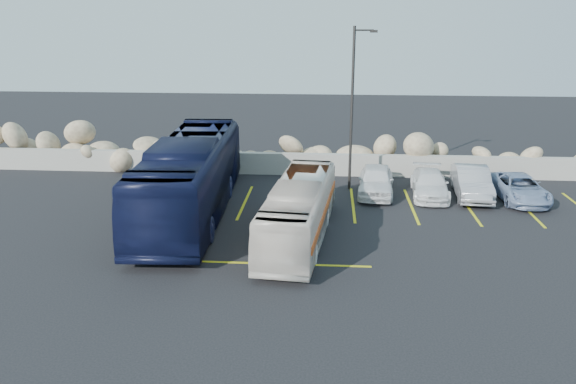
# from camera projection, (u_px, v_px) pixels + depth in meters

# --- Properties ---
(ground) EXTENTS (90.00, 90.00, 0.00)m
(ground) POSITION_uv_depth(u_px,v_px,m) (286.00, 267.00, 19.80)
(ground) COLOR black
(ground) RESTS_ON ground
(seawall) EXTENTS (60.00, 0.40, 1.20)m
(seawall) POSITION_uv_depth(u_px,v_px,m) (303.00, 164.00, 31.03)
(seawall) COLOR gray
(seawall) RESTS_ON ground
(riprap_pile) EXTENTS (54.00, 2.80, 2.60)m
(riprap_pile) POSITION_uv_depth(u_px,v_px,m) (304.00, 147.00, 31.96)
(riprap_pile) COLOR #9B8365
(riprap_pile) RESTS_ON ground
(parking_lines) EXTENTS (18.16, 9.36, 0.01)m
(parking_lines) POSITION_uv_depth(u_px,v_px,m) (401.00, 216.00, 24.77)
(parking_lines) COLOR gold
(parking_lines) RESTS_ON ground
(lamppost) EXTENTS (1.14, 0.18, 8.00)m
(lamppost) POSITION_uv_depth(u_px,v_px,m) (353.00, 105.00, 27.36)
(lamppost) COLOR #2B2826
(lamppost) RESTS_ON ground
(vintage_bus) EXTENTS (2.85, 8.70, 2.38)m
(vintage_bus) POSITION_uv_depth(u_px,v_px,m) (299.00, 211.00, 21.91)
(vintage_bus) COLOR silver
(vintage_bus) RESTS_ON ground
(tour_coach) EXTENTS (3.42, 12.51, 3.45)m
(tour_coach) POSITION_uv_depth(u_px,v_px,m) (191.00, 177.00, 24.53)
(tour_coach) COLOR black
(tour_coach) RESTS_ON ground
(car_a) EXTENTS (2.06, 4.30, 1.42)m
(car_a) POSITION_uv_depth(u_px,v_px,m) (376.00, 180.00, 27.58)
(car_a) COLOR white
(car_a) RESTS_ON ground
(car_b) EXTENTS (1.88, 4.52, 1.45)m
(car_b) POSITION_uv_depth(u_px,v_px,m) (472.00, 182.00, 27.23)
(car_b) COLOR #A3A3A7
(car_b) RESTS_ON ground
(car_c) EXTENTS (1.99, 4.25, 1.20)m
(car_c) POSITION_uv_depth(u_px,v_px,m) (430.00, 184.00, 27.38)
(car_c) COLOR white
(car_c) RESTS_ON ground
(car_d) EXTENTS (2.11, 4.36, 1.20)m
(car_d) POSITION_uv_depth(u_px,v_px,m) (519.00, 188.00, 26.76)
(car_d) COLOR #8094B6
(car_d) RESTS_ON ground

